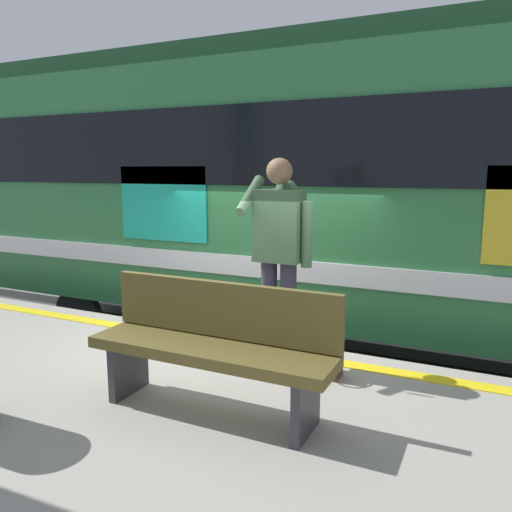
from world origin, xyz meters
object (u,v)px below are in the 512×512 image
(train_carriage, at_px, (364,182))
(bench, at_px, (214,342))
(passenger, at_px, (279,245))
(handbag, at_px, (320,357))

(train_carriage, relative_size, bench, 6.84)
(passenger, xyz_separation_m, handbag, (-0.42, 0.10, -0.91))
(handbag, distance_m, bench, 1.08)
(passenger, distance_m, handbag, 1.00)
(train_carriage, bearing_deg, passenger, 89.24)
(train_carriage, height_order, bench, train_carriage)
(train_carriage, relative_size, handbag, 36.06)
(train_carriage, height_order, passenger, train_carriage)
(handbag, bearing_deg, train_carriage, -82.43)
(passenger, height_order, handbag, passenger)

